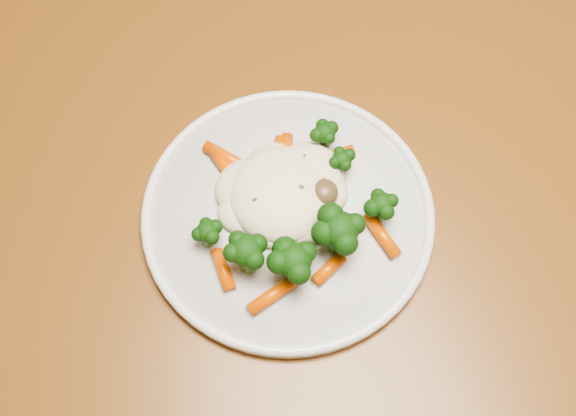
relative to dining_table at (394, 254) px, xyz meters
The scene contains 3 objects.
dining_table is the anchor object (origin of this frame).
plate 0.15m from the dining_table, 157.55° to the left, with size 0.27×0.27×0.01m, color silver.
meal 0.16m from the dining_table, 160.37° to the left, with size 0.19×0.18×0.05m.
Camera 1 is at (-0.21, -0.30, 1.37)m, focal length 45.00 mm.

